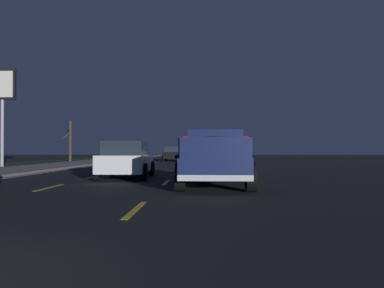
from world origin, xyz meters
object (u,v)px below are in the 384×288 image
(sedan_silver, at_px, (208,154))
(sedan_white, at_px, (127,160))
(sedan_black, at_px, (173,154))
(gas_price_sign, at_px, (2,93))
(pickup_truck, at_px, (215,156))
(bare_tree_far, at_px, (70,140))

(sedan_silver, relative_size, sedan_white, 1.00)
(sedan_black, xyz_separation_m, gas_price_sign, (-15.06, 11.09, 4.45))
(pickup_truck, xyz_separation_m, sedan_silver, (24.15, -0.08, -0.20))
(pickup_truck, xyz_separation_m, gas_price_sign, (15.27, 14.70, 4.26))
(gas_price_sign, height_order, bare_tree_far, gas_price_sign)
(sedan_silver, xyz_separation_m, sedan_white, (-20.57, 3.69, 0.00))
(sedan_silver, relative_size, gas_price_sign, 0.64)
(sedan_silver, distance_m, bare_tree_far, 15.24)
(sedan_white, bearing_deg, bare_tree_far, 22.85)
(sedan_white, distance_m, bare_tree_far, 27.58)
(pickup_truck, distance_m, bare_tree_far, 32.34)
(pickup_truck, xyz_separation_m, sedan_white, (3.59, 3.61, -0.20))
(sedan_silver, relative_size, sedan_black, 1.00)
(pickup_truck, relative_size, gas_price_sign, 0.79)
(sedan_silver, height_order, sedan_black, same)
(gas_price_sign, bearing_deg, sedan_black, -36.38)
(pickup_truck, relative_size, bare_tree_far, 1.30)
(pickup_truck, height_order, sedan_white, pickup_truck)
(gas_price_sign, bearing_deg, bare_tree_far, -1.64)
(sedan_silver, bearing_deg, pickup_truck, 179.82)
(sedan_silver, xyz_separation_m, sedan_black, (6.17, 3.68, 0.00))
(sedan_black, bearing_deg, sedan_silver, -149.17)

